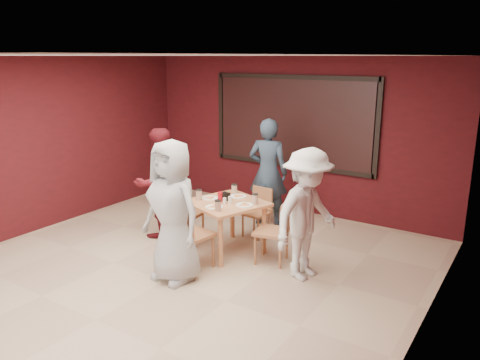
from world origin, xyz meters
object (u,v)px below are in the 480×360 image
Objects in this scene: dining_table at (227,208)px; chair_left at (183,209)px; diner_back at (268,172)px; diner_left at (159,183)px; diner_right at (307,215)px; chair_back at (259,209)px; chair_right at (277,228)px; diner_front at (173,212)px; chair_front at (188,232)px.

dining_table is 1.39× the size of chair_left.
diner_back is 1.82m from diner_left.
diner_back is at bearing 56.44° from diner_right.
dining_table reaches higher than chair_left.
dining_table is 1.28m from diner_left.
chair_back is at bearing 86.04° from dining_table.
diner_left is at bearing -177.36° from chair_right.
diner_right reaches higher than chair_right.
diner_left is 1.01× the size of diner_right.
chair_front is at bearing 98.09° from diner_front.
chair_left reaches higher than chair_back.
chair_right is at bearing 84.13° from diner_right.
diner_right is (1.32, -0.12, 0.19)m from dining_table.
diner_right reaches higher than chair_left.
chair_left is (-0.88, -0.81, 0.06)m from chair_back.
diner_right is at bearing -18.35° from chair_right.
diner_back is 2.03m from diner_right.
chair_front is 0.53× the size of diner_front.
diner_left is at bearing 34.56° from diner_back.
diner_front is 1.00× the size of diner_back.
chair_right is at bearing 1.86° from chair_left.
chair_left is at bearing -179.68° from dining_table.
diner_front reaches higher than diner_left.
diner_front is at bearing -87.93° from chair_front.
diner_right is (1.38, 0.98, -0.06)m from diner_front.
dining_table is at bearing 107.71° from diner_left.
chair_front is 1.58m from diner_right.
dining_table is 0.82m from chair_right.
diner_front is (0.77, -1.09, 0.41)m from chair_left.
chair_left is (-0.82, -0.00, -0.17)m from dining_table.
diner_front reaches higher than diner_right.
chair_left is 0.49× the size of diner_back.
chair_left is 1.59m from diner_back.
chair_back is 1.63m from diner_left.
diner_back is (-0.09, 1.34, 0.24)m from dining_table.
diner_back reaches higher than diner_left.
diner_front is at bearing -92.97° from dining_table.
diner_back is 1.05× the size of diner_left.
diner_left reaches higher than chair_right.
diner_front is 1.06× the size of diner_left.
dining_table is at bearing 85.10° from chair_front.
chair_left is 0.98× the size of chair_right.
diner_left is at bearing 144.91° from diner_front.
chair_left is 0.52× the size of diner_right.
diner_right is (2.15, -0.12, 0.35)m from chair_left.
chair_back is 1.20m from chair_left.
diner_left is at bearing -174.49° from chair_left.
diner_right is at bearing -3.15° from chair_left.
chair_right is (0.75, -0.76, 0.08)m from chair_back.
diner_front reaches higher than chair_front.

